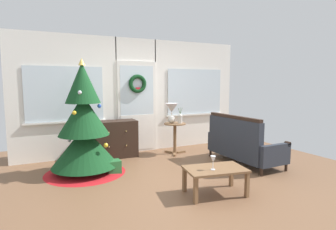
{
  "coord_description": "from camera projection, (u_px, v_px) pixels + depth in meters",
  "views": [
    {
      "loc": [
        -2.13,
        -3.92,
        1.59
      ],
      "look_at": [
        0.05,
        0.55,
        1.0
      ],
      "focal_mm": 29.87,
      "sensor_mm": 36.0,
      "label": 1
    }
  ],
  "objects": [
    {
      "name": "wine_glass",
      "position": [
        213.0,
        160.0,
        3.84
      ],
      "size": [
        0.08,
        0.08,
        0.2
      ],
      "color": "silver",
      "rests_on": "coffee_table"
    },
    {
      "name": "back_wall_with_door",
      "position": [
        136.0,
        96.0,
        6.32
      ],
      "size": [
        5.2,
        0.19,
        2.55
      ],
      "color": "white",
      "rests_on": "ground"
    },
    {
      "name": "coffee_table",
      "position": [
        215.0,
        172.0,
        3.94
      ],
      "size": [
        0.92,
        0.66,
        0.38
      ],
      "color": "brown",
      "rests_on": "ground"
    },
    {
      "name": "christmas_tree",
      "position": [
        84.0,
        132.0,
        4.83
      ],
      "size": [
        1.39,
        1.39,
        1.99
      ],
      "color": "#4C331E",
      "rests_on": "ground"
    },
    {
      "name": "settee_sofa",
      "position": [
        241.0,
        145.0,
        5.42
      ],
      "size": [
        0.76,
        1.59,
        0.96
      ],
      "color": "black",
      "rests_on": "ground"
    },
    {
      "name": "flower_vase",
      "position": [
        180.0,
        118.0,
        6.13
      ],
      "size": [
        0.11,
        0.1,
        0.35
      ],
      "color": "beige",
      "rests_on": "side_table"
    },
    {
      "name": "table_lamp",
      "position": [
        172.0,
        110.0,
        6.13
      ],
      "size": [
        0.28,
        0.28,
        0.44
      ],
      "color": "silver",
      "rests_on": "side_table"
    },
    {
      "name": "side_table",
      "position": [
        175.0,
        132.0,
        6.18
      ],
      "size": [
        0.5,
        0.48,
        0.69
      ],
      "color": "brown",
      "rests_on": "ground"
    },
    {
      "name": "gift_box",
      "position": [
        114.0,
        167.0,
        4.88
      ],
      "size": [
        0.23,
        0.21,
        0.23
      ],
      "primitive_type": "cube",
      "color": "#266633",
      "rests_on": "ground"
    },
    {
      "name": "ground_plane",
      "position": [
        180.0,
        179.0,
        4.61
      ],
      "size": [
        6.76,
        6.76,
        0.0
      ],
      "primitive_type": "plane",
      "color": "brown"
    },
    {
      "name": "dresser_cabinet",
      "position": [
        115.0,
        139.0,
        5.91
      ],
      "size": [
        0.91,
        0.46,
        0.78
      ],
      "color": "black",
      "rests_on": "ground"
    }
  ]
}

